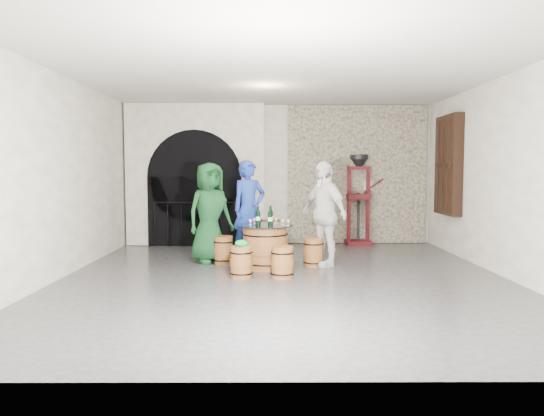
{
  "coord_description": "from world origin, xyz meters",
  "views": [
    {
      "loc": [
        -0.22,
        -8.0,
        1.69
      ],
      "look_at": [
        -0.18,
        0.8,
        1.05
      ],
      "focal_mm": 34.0,
      "sensor_mm": 36.0,
      "label": 1
    }
  ],
  "objects_px": {
    "wine_bottle_center": "(270,217)",
    "corking_press": "(359,193)",
    "barrel_stool_near_left": "(241,262)",
    "person_blue": "(249,209)",
    "barrel_stool_left": "(223,250)",
    "wine_bottle_left": "(258,217)",
    "person_green": "(210,213)",
    "side_barrel": "(270,233)",
    "barrel_stool_far": "(253,247)",
    "barrel_table": "(265,247)",
    "person_white": "(324,214)",
    "wine_bottle_right": "(271,216)",
    "barrel_stool_right": "(313,252)",
    "barrel_stool_near_right": "(282,262)"
  },
  "relations": [
    {
      "from": "barrel_stool_right",
      "to": "wine_bottle_center",
      "type": "relative_size",
      "value": 1.55
    },
    {
      "from": "barrel_table",
      "to": "corking_press",
      "type": "xyz_separation_m",
      "value": [
        2.1,
        2.81,
        0.82
      ]
    },
    {
      "from": "side_barrel",
      "to": "person_blue",
      "type": "bearing_deg",
      "value": -106.86
    },
    {
      "from": "barrel_table",
      "to": "corking_press",
      "type": "relative_size",
      "value": 0.48
    },
    {
      "from": "barrel_stool_far",
      "to": "barrel_stool_near_right",
      "type": "xyz_separation_m",
      "value": [
        0.52,
        -1.66,
        0.0
      ]
    },
    {
      "from": "wine_bottle_center",
      "to": "barrel_stool_left",
      "type": "bearing_deg",
      "value": 150.81
    },
    {
      "from": "barrel_table",
      "to": "barrel_stool_near_left",
      "type": "distance_m",
      "value": 0.88
    },
    {
      "from": "person_green",
      "to": "wine_bottle_left",
      "type": "height_order",
      "value": "person_green"
    },
    {
      "from": "barrel_table",
      "to": "barrel_stool_right",
      "type": "relative_size",
      "value": 1.95
    },
    {
      "from": "barrel_stool_far",
      "to": "corking_press",
      "type": "height_order",
      "value": "corking_press"
    },
    {
      "from": "wine_bottle_left",
      "to": "wine_bottle_center",
      "type": "relative_size",
      "value": 1.0
    },
    {
      "from": "person_white",
      "to": "barrel_stool_left",
      "type": "bearing_deg",
      "value": -131.15
    },
    {
      "from": "person_white",
      "to": "wine_bottle_left",
      "type": "relative_size",
      "value": 5.71
    },
    {
      "from": "barrel_stool_left",
      "to": "barrel_stool_near_left",
      "type": "height_order",
      "value": "same"
    },
    {
      "from": "person_blue",
      "to": "wine_bottle_center",
      "type": "distance_m",
      "value": 1.21
    },
    {
      "from": "barrel_stool_near_right",
      "to": "wine_bottle_right",
      "type": "distance_m",
      "value": 1.21
    },
    {
      "from": "person_blue",
      "to": "barrel_stool_far",
      "type": "bearing_deg",
      "value": -104.08
    },
    {
      "from": "barrel_stool_far",
      "to": "wine_bottle_left",
      "type": "xyz_separation_m",
      "value": [
        0.13,
        -0.76,
        0.64
      ]
    },
    {
      "from": "barrel_stool_near_left",
      "to": "wine_bottle_right",
      "type": "xyz_separation_m",
      "value": [
        0.47,
        0.97,
        0.64
      ]
    },
    {
      "from": "corking_press",
      "to": "barrel_table",
      "type": "bearing_deg",
      "value": -129.43
    },
    {
      "from": "barrel_stool_right",
      "to": "person_green",
      "type": "bearing_deg",
      "value": 167.93
    },
    {
      "from": "wine_bottle_center",
      "to": "side_barrel",
      "type": "height_order",
      "value": "wine_bottle_center"
    },
    {
      "from": "person_blue",
      "to": "wine_bottle_center",
      "type": "xyz_separation_m",
      "value": [
        0.4,
        -1.14,
        -0.06
      ]
    },
    {
      "from": "barrel_table",
      "to": "person_white",
      "type": "relative_size",
      "value": 0.53
    },
    {
      "from": "wine_bottle_left",
      "to": "wine_bottle_right",
      "type": "height_order",
      "value": "same"
    },
    {
      "from": "side_barrel",
      "to": "person_green",
      "type": "bearing_deg",
      "value": -120.52
    },
    {
      "from": "barrel_stool_near_left",
      "to": "person_blue",
      "type": "bearing_deg",
      "value": 88.44
    },
    {
      "from": "barrel_stool_near_right",
      "to": "wine_bottle_center",
      "type": "xyz_separation_m",
      "value": [
        -0.19,
        0.78,
        0.64
      ]
    },
    {
      "from": "person_blue",
      "to": "wine_bottle_center",
      "type": "height_order",
      "value": "person_blue"
    },
    {
      "from": "barrel_stool_near_left",
      "to": "wine_bottle_left",
      "type": "bearing_deg",
      "value": 73.84
    },
    {
      "from": "barrel_stool_far",
      "to": "person_blue",
      "type": "relative_size",
      "value": 0.27
    },
    {
      "from": "barrel_stool_left",
      "to": "barrel_stool_near_left",
      "type": "bearing_deg",
      "value": -72.22
    },
    {
      "from": "corking_press",
      "to": "wine_bottle_left",
      "type": "bearing_deg",
      "value": -131.71
    },
    {
      "from": "person_green",
      "to": "wine_bottle_center",
      "type": "bearing_deg",
      "value": -68.48
    },
    {
      "from": "barrel_stool_left",
      "to": "barrel_stool_far",
      "type": "relative_size",
      "value": 1.0
    },
    {
      "from": "barrel_stool_far",
      "to": "barrel_stool_near_left",
      "type": "distance_m",
      "value": 1.63
    },
    {
      "from": "barrel_stool_right",
      "to": "side_barrel",
      "type": "height_order",
      "value": "side_barrel"
    },
    {
      "from": "person_green",
      "to": "wine_bottle_left",
      "type": "xyz_separation_m",
      "value": [
        0.9,
        -0.5,
        -0.03
      ]
    },
    {
      "from": "barrel_table",
      "to": "wine_bottle_right",
      "type": "bearing_deg",
      "value": 60.24
    },
    {
      "from": "corking_press",
      "to": "person_green",
      "type": "bearing_deg",
      "value": -147.03
    },
    {
      "from": "barrel_table",
      "to": "side_barrel",
      "type": "bearing_deg",
      "value": 87.7
    },
    {
      "from": "side_barrel",
      "to": "barrel_stool_near_right",
      "type": "bearing_deg",
      "value": -86.84
    },
    {
      "from": "barrel_table",
      "to": "barrel_stool_near_left",
      "type": "bearing_deg",
      "value": -115.02
    },
    {
      "from": "wine_bottle_left",
      "to": "wine_bottle_right",
      "type": "relative_size",
      "value": 1.0
    },
    {
      "from": "wine_bottle_center",
      "to": "corking_press",
      "type": "relative_size",
      "value": 0.16
    },
    {
      "from": "barrel_table",
      "to": "corking_press",
      "type": "height_order",
      "value": "corking_press"
    },
    {
      "from": "barrel_stool_near_right",
      "to": "barrel_stool_right",
      "type": "bearing_deg",
      "value": 60.15
    },
    {
      "from": "wine_bottle_right",
      "to": "barrel_stool_near_left",
      "type": "bearing_deg",
      "value": -115.94
    },
    {
      "from": "barrel_stool_right",
      "to": "wine_bottle_center",
      "type": "xyz_separation_m",
      "value": [
        -0.77,
        -0.22,
        0.64
      ]
    },
    {
      "from": "barrel_table",
      "to": "person_blue",
      "type": "bearing_deg",
      "value": 106.17
    }
  ]
}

